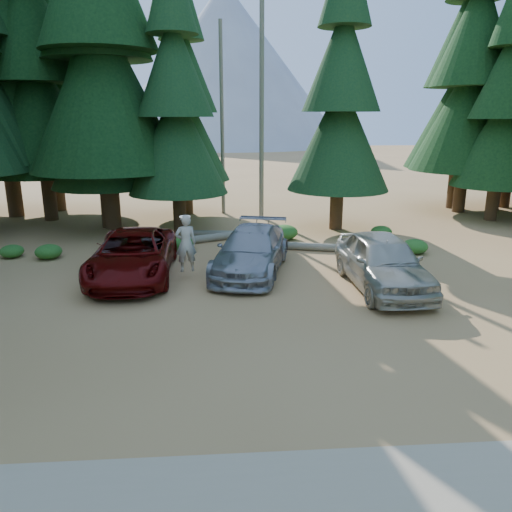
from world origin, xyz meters
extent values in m
plane|color=#A17544|center=(0.00, 0.00, 0.00)|extent=(160.00, 160.00, 0.00)
cylinder|color=#726E5B|center=(0.80, 14.50, 6.00)|extent=(0.24, 0.24, 12.00)
cylinder|color=#726E5B|center=(-1.20, 16.00, 5.00)|extent=(0.20, 0.20, 10.00)
cone|color=#95989D|center=(0.00, 85.00, 14.00)|extent=(44.00, 44.00, 28.00)
cone|color=#95989D|center=(-8.00, 95.00, 10.00)|extent=(36.00, 36.00, 20.00)
imported|color=#580807|center=(-4.33, 4.69, 0.78)|extent=(2.65, 5.62, 1.55)
imported|color=#9B9DA2|center=(-0.33, 4.98, 0.77)|extent=(3.39, 5.65, 1.53)
imported|color=#B0AC9D|center=(3.67, 3.02, 0.87)|extent=(2.21, 5.15, 1.73)
imported|color=beige|center=(-2.54, 4.45, 1.21)|extent=(0.78, 0.59, 1.92)
cylinder|color=white|center=(-2.54, 4.50, 2.09)|extent=(0.36, 0.36, 0.04)
cylinder|color=#726E5B|center=(-0.87, 9.89, 0.17)|extent=(4.41, 2.20, 0.33)
cylinder|color=#726E5B|center=(-1.37, 10.50, 0.12)|extent=(2.99, 0.59, 0.25)
cylinder|color=#726E5B|center=(2.68, 7.56, 0.16)|extent=(4.80, 1.60, 0.31)
ellipsoid|color=#24591A|center=(-7.96, 7.23, 0.27)|extent=(0.99, 0.99, 0.55)
ellipsoid|color=#24591A|center=(-2.98, 8.10, 0.28)|extent=(1.02, 1.02, 0.56)
ellipsoid|color=#24591A|center=(1.43, 9.64, 0.32)|extent=(1.16, 1.16, 0.64)
ellipsoid|color=#24591A|center=(-0.15, 6.86, 0.27)|extent=(0.99, 0.99, 0.54)
ellipsoid|color=#24591A|center=(5.82, 9.73, 0.26)|extent=(0.93, 0.93, 0.51)
ellipsoid|color=#24591A|center=(6.29, 6.96, 0.28)|extent=(1.02, 1.02, 0.56)
ellipsoid|color=#24591A|center=(-9.43, 7.50, 0.24)|extent=(0.88, 0.88, 0.49)
camera|label=1|loc=(-1.37, -11.65, 5.28)|focal=35.00mm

